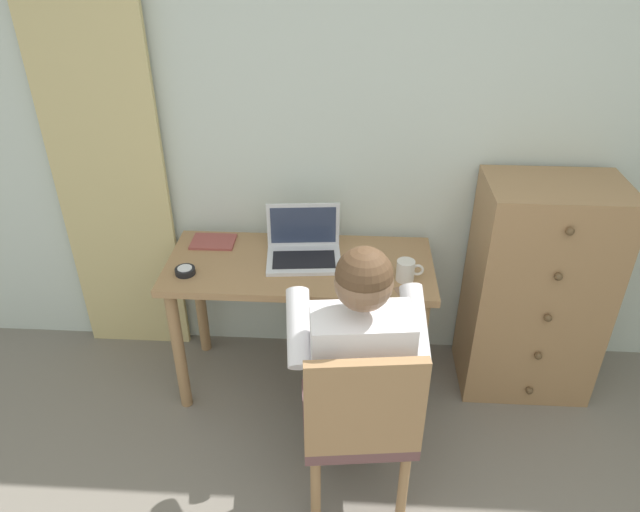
# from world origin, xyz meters

# --- Properties ---
(wall_back) EXTENTS (4.80, 0.05, 2.50)m
(wall_back) POSITION_xyz_m (0.00, 2.20, 1.25)
(wall_back) COLOR silver
(wall_back) RESTS_ON ground_plane
(curtain_panel) EXTENTS (0.55, 0.03, 2.18)m
(curtain_panel) POSITION_xyz_m (-1.38, 2.13, 1.09)
(curtain_panel) COLOR #CCB77A
(curtain_panel) RESTS_ON ground_plane
(desk) EXTENTS (1.23, 0.54, 0.72)m
(desk) POSITION_xyz_m (-0.44, 1.86, 0.60)
(desk) COLOR #9E754C
(desk) RESTS_ON ground_plane
(dresser) EXTENTS (0.61, 0.44, 1.11)m
(dresser) POSITION_xyz_m (0.69, 1.94, 0.55)
(dresser) COLOR #9E754C
(dresser) RESTS_ON ground_plane
(chair) EXTENTS (0.46, 0.45, 0.86)m
(chair) POSITION_xyz_m (-0.15, 1.14, 0.48)
(chair) COLOR brown
(chair) RESTS_ON ground_plane
(person_seated) EXTENTS (0.57, 0.61, 1.18)m
(person_seated) POSITION_xyz_m (-0.17, 1.32, 0.66)
(person_seated) COLOR #4C4C4C
(person_seated) RESTS_ON ground_plane
(laptop) EXTENTS (0.36, 0.28, 0.24)m
(laptop) POSITION_xyz_m (-0.42, 1.91, 0.77)
(laptop) COLOR silver
(laptop) RESTS_ON desk
(computer_mouse) EXTENTS (0.09, 0.11, 0.03)m
(computer_mouse) POSITION_xyz_m (-0.12, 1.90, 0.73)
(computer_mouse) COLOR black
(computer_mouse) RESTS_ON desk
(desk_clock) EXTENTS (0.09, 0.09, 0.03)m
(desk_clock) POSITION_xyz_m (-0.94, 1.74, 0.73)
(desk_clock) COLOR black
(desk_clock) RESTS_ON desk
(notebook_pad) EXTENTS (0.21, 0.15, 0.01)m
(notebook_pad) POSITION_xyz_m (-0.87, 2.02, 0.72)
(notebook_pad) COLOR #994742
(notebook_pad) RESTS_ON desk
(coffee_mug) EXTENTS (0.12, 0.08, 0.09)m
(coffee_mug) POSITION_xyz_m (0.04, 1.75, 0.76)
(coffee_mug) COLOR silver
(coffee_mug) RESTS_ON desk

